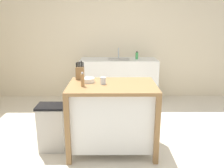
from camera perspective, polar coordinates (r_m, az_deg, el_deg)
ground_plane at (r=3.26m, az=1.03°, el=-16.06°), size 6.47×6.47×0.00m
wall_back at (r=5.22m, az=0.42°, el=10.93°), size 5.47×0.10×2.60m
kitchen_island at (r=3.11m, az=0.03°, el=-7.22°), size 1.11×0.75×0.91m
knife_block at (r=3.25m, az=-7.75°, el=2.77°), size 0.11×0.09×0.25m
bowl_stoneware_deep at (r=3.09m, az=-5.78°, el=0.97°), size 0.17×0.17×0.06m
drinking_cup at (r=2.98m, az=-2.19°, el=0.80°), size 0.07×0.07×0.09m
pepper_grinder at (r=2.89m, az=-7.15°, el=1.06°), size 0.04×0.04×0.18m
trash_bin at (r=3.28m, az=-14.28°, el=-10.13°), size 0.36×0.28×0.63m
sink_counter at (r=5.01m, az=1.60°, el=0.95°), size 1.59×0.60×0.91m
sink_faucet at (r=5.04m, az=1.60°, el=7.53°), size 0.02×0.02×0.22m
bottle_hand_soap at (r=4.92m, az=6.02°, el=6.85°), size 0.06×0.06×0.17m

